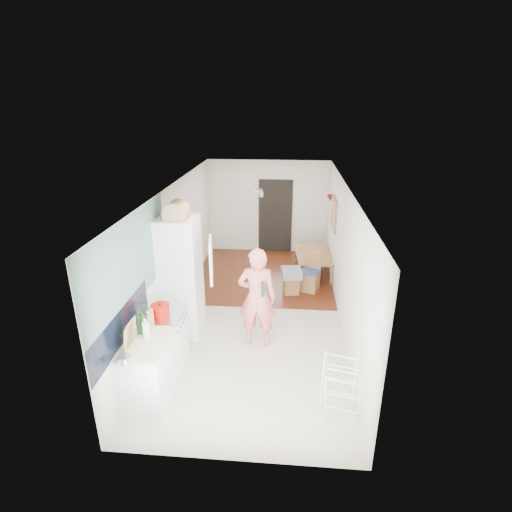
# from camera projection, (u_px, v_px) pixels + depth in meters

# --- Properties ---
(room_shell) EXTENTS (3.20, 7.00, 2.50)m
(room_shell) POSITION_uv_depth(u_px,v_px,m) (257.00, 254.00, 7.47)
(room_shell) COLOR silver
(room_shell) RESTS_ON ground
(floor) EXTENTS (3.20, 7.00, 0.01)m
(floor) POSITION_uv_depth(u_px,v_px,m) (257.00, 313.00, 7.93)
(floor) COLOR beige
(floor) RESTS_ON ground
(wood_floor_overlay) EXTENTS (3.20, 3.30, 0.01)m
(wood_floor_overlay) POSITION_uv_depth(u_px,v_px,m) (264.00, 274.00, 9.64)
(wood_floor_overlay) COLOR #5B1F11
(wood_floor_overlay) RESTS_ON room_shell
(sage_wall_panel) EXTENTS (0.02, 3.00, 1.30)m
(sage_wall_panel) POSITION_uv_depth(u_px,v_px,m) (131.00, 262.00, 5.53)
(sage_wall_panel) COLOR slate
(sage_wall_panel) RESTS_ON room_shell
(tile_splashback) EXTENTS (0.02, 1.90, 0.50)m
(tile_splashback) POSITION_uv_depth(u_px,v_px,m) (122.00, 327.00, 5.27)
(tile_splashback) COLOR black
(tile_splashback) RESTS_ON room_shell
(doorway_recess) EXTENTS (0.90, 0.04, 2.00)m
(doorway_recess) POSITION_uv_depth(u_px,v_px,m) (275.00, 216.00, 10.77)
(doorway_recess) COLOR black
(doorway_recess) RESTS_ON room_shell
(base_cabinet) EXTENTS (0.60, 0.90, 0.86)m
(base_cabinet) POSITION_uv_depth(u_px,v_px,m) (148.00, 373.00, 5.51)
(base_cabinet) COLOR white
(base_cabinet) RESTS_ON room_shell
(worktop) EXTENTS (0.62, 0.92, 0.06)m
(worktop) POSITION_uv_depth(u_px,v_px,m) (145.00, 345.00, 5.35)
(worktop) COLOR #ECE4C9
(worktop) RESTS_ON room_shell
(range_cooker) EXTENTS (0.60, 0.60, 0.88)m
(range_cooker) POSITION_uv_depth(u_px,v_px,m) (165.00, 342.00, 6.21)
(range_cooker) COLOR white
(range_cooker) RESTS_ON room_shell
(cooker_top) EXTENTS (0.60, 0.60, 0.04)m
(cooker_top) POSITION_uv_depth(u_px,v_px,m) (162.00, 316.00, 6.04)
(cooker_top) COLOR #B6B6B9
(cooker_top) RESTS_ON room_shell
(fridge_housing) EXTENTS (0.66, 0.66, 2.15)m
(fridge_housing) POSITION_uv_depth(u_px,v_px,m) (181.00, 277.00, 6.92)
(fridge_housing) COLOR white
(fridge_housing) RESTS_ON room_shell
(fridge_door) EXTENTS (0.14, 0.56, 0.70)m
(fridge_door) POSITION_uv_depth(u_px,v_px,m) (211.00, 260.00, 6.41)
(fridge_door) COLOR white
(fridge_door) RESTS_ON room_shell
(fridge_interior) EXTENTS (0.02, 0.52, 0.66)m
(fridge_interior) POSITION_uv_depth(u_px,v_px,m) (197.00, 252.00, 6.72)
(fridge_interior) COLOR white
(fridge_interior) RESTS_ON room_shell
(pinboard) EXTENTS (0.03, 0.90, 0.70)m
(pinboard) POSITION_uv_depth(u_px,v_px,m) (334.00, 214.00, 9.00)
(pinboard) COLOR #B08350
(pinboard) RESTS_ON room_shell
(pinboard_frame) EXTENTS (0.00, 0.94, 0.74)m
(pinboard_frame) POSITION_uv_depth(u_px,v_px,m) (333.00, 214.00, 9.00)
(pinboard_frame) COLOR olive
(pinboard_frame) RESTS_ON room_shell
(wall_sconce) EXTENTS (0.18, 0.18, 0.16)m
(wall_sconce) POSITION_uv_depth(u_px,v_px,m) (330.00, 198.00, 9.53)
(wall_sconce) COLOR maroon
(wall_sconce) RESTS_ON room_shell
(person) EXTENTS (0.76, 0.50, 2.07)m
(person) POSITION_uv_depth(u_px,v_px,m) (257.00, 289.00, 6.58)
(person) COLOR #EC716E
(person) RESTS_ON floor
(dining_table) EXTENTS (0.80, 1.30, 0.44)m
(dining_table) POSITION_uv_depth(u_px,v_px,m) (314.00, 265.00, 9.67)
(dining_table) COLOR olive
(dining_table) RESTS_ON floor
(dining_chair) EXTENTS (0.50, 0.50, 0.91)m
(dining_chair) POSITION_uv_depth(u_px,v_px,m) (310.00, 271.00, 8.71)
(dining_chair) COLOR olive
(dining_chair) RESTS_ON floor
(stool) EXTENTS (0.37, 0.37, 0.41)m
(stool) POSITION_uv_depth(u_px,v_px,m) (291.00, 284.00, 8.66)
(stool) COLOR olive
(stool) RESTS_ON floor
(grey_drape) EXTENTS (0.47, 0.47, 0.19)m
(grey_drape) POSITION_uv_depth(u_px,v_px,m) (292.00, 273.00, 8.50)
(grey_drape) COLOR gray
(grey_drape) RESTS_ON stool
(drying_rack) EXTENTS (0.53, 0.50, 0.87)m
(drying_rack) POSITION_uv_depth(u_px,v_px,m) (340.00, 390.00, 5.18)
(drying_rack) COLOR white
(drying_rack) RESTS_ON floor
(bread_bin) EXTENTS (0.47, 0.46, 0.21)m
(bread_bin) POSITION_uv_depth(u_px,v_px,m) (176.00, 212.00, 6.44)
(bread_bin) COLOR tan
(bread_bin) RESTS_ON fridge_housing
(red_casserole) EXTENTS (0.29, 0.29, 0.17)m
(red_casserole) POSITION_uv_depth(u_px,v_px,m) (160.00, 310.00, 6.00)
(red_casserole) COLOR red
(red_casserole) RESTS_ON cooker_top
(steel_pan) EXTENTS (0.22, 0.22, 0.09)m
(steel_pan) POSITION_uv_depth(u_px,v_px,m) (124.00, 359.00, 4.93)
(steel_pan) COLOR #B6B6B9
(steel_pan) RESTS_ON worktop
(held_bottle) EXTENTS (0.06, 0.06, 0.26)m
(held_bottle) POSITION_uv_depth(u_px,v_px,m) (263.00, 289.00, 6.40)
(held_bottle) COLOR #173F1A
(held_bottle) RESTS_ON person
(bottle_a) EXTENTS (0.08, 0.08, 0.30)m
(bottle_a) POSITION_uv_depth(u_px,v_px,m) (139.00, 324.00, 5.49)
(bottle_a) COLOR #173F1A
(bottle_a) RESTS_ON worktop
(bottle_b) EXTENTS (0.07, 0.07, 0.28)m
(bottle_b) POSITION_uv_depth(u_px,v_px,m) (143.00, 325.00, 5.49)
(bottle_b) COLOR #173F1A
(bottle_b) RESTS_ON worktop
(bottle_c) EXTENTS (0.12, 0.12, 0.23)m
(bottle_c) POSITION_uv_depth(u_px,v_px,m) (146.00, 330.00, 5.42)
(bottle_c) COLOR silver
(bottle_c) RESTS_ON worktop
(pepper_mill_front) EXTENTS (0.07, 0.07, 0.21)m
(pepper_mill_front) POSITION_uv_depth(u_px,v_px,m) (152.00, 318.00, 5.73)
(pepper_mill_front) COLOR tan
(pepper_mill_front) RESTS_ON worktop
(pepper_mill_back) EXTENTS (0.07, 0.07, 0.21)m
(pepper_mill_back) POSITION_uv_depth(u_px,v_px,m) (149.00, 321.00, 5.67)
(pepper_mill_back) COLOR tan
(pepper_mill_back) RESTS_ON worktop
(chopping_boards) EXTENTS (0.06, 0.27, 0.36)m
(chopping_boards) POSITION_uv_depth(u_px,v_px,m) (130.00, 334.00, 5.20)
(chopping_boards) COLOR tan
(chopping_boards) RESTS_ON worktop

